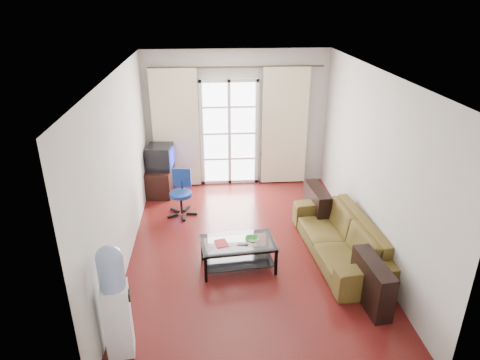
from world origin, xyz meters
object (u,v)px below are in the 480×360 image
object	(u,v)px
coffee_table	(238,251)
water_cooler	(115,299)
sofa	(340,238)
tv_stand	(160,181)
task_chair	(182,202)
crt_tv	(159,157)

from	to	relation	value
coffee_table	water_cooler	bearing A→B (deg)	-133.37
sofa	tv_stand	size ratio (longest dim) A/B	3.13
task_chair	tv_stand	bearing A→B (deg)	123.47
crt_tv	water_cooler	distance (m)	4.13
crt_tv	tv_stand	bearing A→B (deg)	-84.69
sofa	water_cooler	xyz separation A→B (m)	(-2.93, -1.66, 0.40)
crt_tv	water_cooler	world-z (taller)	water_cooler
coffee_table	tv_stand	bearing A→B (deg)	117.24
crt_tv	water_cooler	xyz separation A→B (m)	(-0.06, -4.12, -0.03)
coffee_table	task_chair	bearing A→B (deg)	117.54
coffee_table	crt_tv	bearing A→B (deg)	116.84
coffee_table	tv_stand	world-z (taller)	tv_stand
coffee_table	task_chair	size ratio (longest dim) A/B	1.33
task_chair	sofa	bearing A→B (deg)	-25.38
coffee_table	water_cooler	xyz separation A→B (m)	(-1.40, -1.48, 0.44)
crt_tv	task_chair	bearing A→B (deg)	-57.92
coffee_table	crt_tv	xyz separation A→B (m)	(-1.34, 2.64, 0.48)
sofa	crt_tv	bearing A→B (deg)	-135.41
tv_stand	task_chair	xyz separation A→B (m)	(0.45, -0.90, -0.02)
coffee_table	crt_tv	size ratio (longest dim) A/B	1.98
sofa	task_chair	bearing A→B (deg)	-126.89
sofa	task_chair	xyz separation A→B (m)	(-2.42, 1.52, -0.07)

